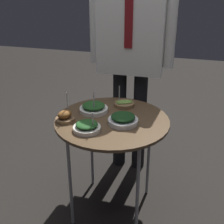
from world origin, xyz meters
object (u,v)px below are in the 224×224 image
Objects in this scene: bowl_roast_mid_left at (65,117)px; waiter_figure at (131,40)px; bowl_spinach_mid_right at (94,108)px; bowl_spinach_far_rim at (123,119)px; serving_cart at (112,126)px; bowl_spinach_center at (87,127)px; bowl_asparagus_front_center at (124,104)px.

bowl_roast_mid_left is 0.76m from waiter_figure.
bowl_spinach_far_rim is (0.22, -0.11, 0.00)m from bowl_spinach_mid_right.
serving_cart is 0.21m from bowl_spinach_center.
bowl_spinach_mid_right is at bearing -106.92° from waiter_figure.
bowl_spinach_mid_right is 1.33× the size of bowl_asparagus_front_center.
bowl_spinach_mid_right is 0.21m from bowl_asparagus_front_center.
bowl_spinach_mid_right is (-0.14, 0.08, 0.07)m from serving_cart.
bowl_spinach_far_rim is 0.22m from bowl_spinach_center.
bowl_roast_mid_left is 1.11× the size of bowl_spinach_center.
bowl_roast_mid_left is at bearing 154.54° from bowl_spinach_center.
bowl_spinach_center is 0.79m from waiter_figure.
serving_cart is at bearing -89.87° from waiter_figure.
bowl_spinach_mid_right is 0.24m from bowl_spinach_far_rim.
bowl_spinach_mid_right is 1.15× the size of bowl_spinach_center.
bowl_roast_mid_left is at bearing -160.98° from serving_cart.
bowl_asparagus_front_center is 0.48m from waiter_figure.
waiter_figure is (-0.03, 0.32, 0.35)m from bowl_asparagus_front_center.
bowl_roast_mid_left reaches higher than bowl_spinach_mid_right.
waiter_figure is at bearing 73.08° from bowl_spinach_mid_right.
bowl_spinach_far_rim is (0.08, -0.03, 0.07)m from serving_cart.
bowl_spinach_center is at bearing -108.28° from bowl_asparagus_front_center.
serving_cart is 4.44× the size of bowl_spinach_center.
bowl_roast_mid_left is 0.10× the size of waiter_figure.
waiter_figure reaches higher than bowl_asparagus_front_center.
bowl_roast_mid_left is (-0.34, -0.06, 0.00)m from bowl_spinach_far_rim.
waiter_figure reaches higher than bowl_spinach_center.
bowl_spinach_center reaches higher than serving_cart.
bowl_asparagus_front_center is 0.08× the size of waiter_figure.
bowl_spinach_far_rim is 1.31× the size of bowl_asparagus_front_center.
serving_cart is at bearing -28.96° from bowl_spinach_mid_right.
bowl_spinach_center is (-0.18, -0.14, -0.00)m from bowl_spinach_far_rim.
bowl_asparagus_front_center is (0.17, 0.13, -0.01)m from bowl_spinach_mid_right.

